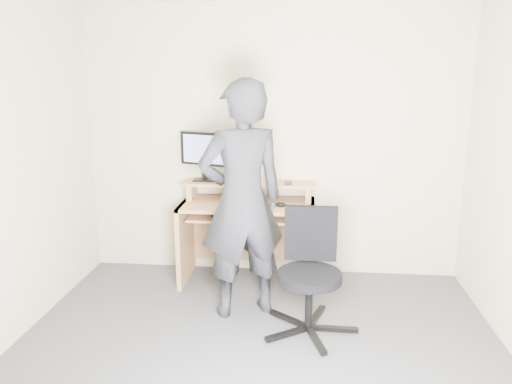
% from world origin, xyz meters
% --- Properties ---
extents(ground, '(3.50, 3.50, 0.00)m').
position_xyz_m(ground, '(0.00, 0.00, 0.00)').
color(ground, '#4A4A4F').
rests_on(ground, ground).
extents(back_wall, '(3.50, 0.02, 2.50)m').
position_xyz_m(back_wall, '(0.00, 1.75, 1.25)').
color(back_wall, beige).
rests_on(back_wall, ground).
extents(desk, '(1.20, 0.60, 0.91)m').
position_xyz_m(desk, '(-0.20, 1.53, 0.55)').
color(desk, tan).
rests_on(desk, ground).
extents(monitor, '(0.46, 0.19, 0.45)m').
position_xyz_m(monitor, '(-0.62, 1.61, 1.18)').
color(monitor, black).
rests_on(monitor, desk).
extents(external_drive, '(0.11, 0.15, 0.20)m').
position_xyz_m(external_drive, '(-0.27, 1.62, 1.01)').
color(external_drive, black).
rests_on(external_drive, desk).
extents(travel_mug, '(0.09, 0.09, 0.20)m').
position_xyz_m(travel_mug, '(-0.12, 1.60, 1.01)').
color(travel_mug, silver).
rests_on(travel_mug, desk).
extents(smartphone, '(0.07, 0.13, 0.01)m').
position_xyz_m(smartphone, '(0.16, 1.57, 0.92)').
color(smartphone, black).
rests_on(smartphone, desk).
extents(charger, '(0.05, 0.05, 0.03)m').
position_xyz_m(charger, '(-0.47, 1.50, 0.93)').
color(charger, black).
rests_on(charger, desk).
extents(headphones, '(0.20, 0.19, 0.06)m').
position_xyz_m(headphones, '(-0.34, 1.67, 0.92)').
color(headphones, silver).
rests_on(headphones, desk).
extents(keyboard, '(0.48, 0.25, 0.03)m').
position_xyz_m(keyboard, '(-0.27, 1.36, 0.67)').
color(keyboard, black).
rests_on(keyboard, desk).
extents(mouse, '(0.10, 0.07, 0.04)m').
position_xyz_m(mouse, '(0.10, 1.35, 0.77)').
color(mouse, black).
rests_on(mouse, desk).
extents(office_chair, '(0.68, 0.71, 0.90)m').
position_xyz_m(office_chair, '(0.36, 0.63, 0.49)').
color(office_chair, black).
rests_on(office_chair, ground).
extents(person, '(0.80, 0.68, 1.86)m').
position_xyz_m(person, '(-0.17, 0.84, 0.93)').
color(person, black).
rests_on(person, ground).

